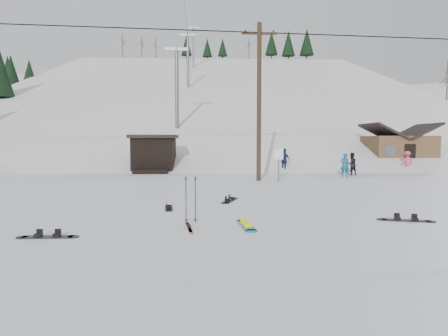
{
  "coord_description": "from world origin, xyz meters",
  "views": [
    {
      "loc": [
        -0.82,
        -9.01,
        2.35
      ],
      "look_at": [
        -0.35,
        4.57,
        1.4
      ],
      "focal_mm": 32.0,
      "sensor_mm": 36.0,
      "label": 1
    }
  ],
  "objects_px": {
    "cabin": "(398,150)",
    "hero_snowboard": "(246,225)",
    "hero_skis": "(189,227)",
    "utility_pole": "(259,99)"
  },
  "relations": [
    {
      "from": "hero_snowboard",
      "to": "cabin",
      "type": "bearing_deg",
      "value": -39.61
    },
    {
      "from": "hero_skis",
      "to": "utility_pole",
      "type": "bearing_deg",
      "value": 66.52
    },
    {
      "from": "cabin",
      "to": "hero_skis",
      "type": "relative_size",
      "value": 3.6
    },
    {
      "from": "hero_skis",
      "to": "cabin",
      "type": "bearing_deg",
      "value": 45.62
    },
    {
      "from": "hero_snowboard",
      "to": "utility_pole",
      "type": "bearing_deg",
      "value": -14.42
    },
    {
      "from": "cabin",
      "to": "hero_skis",
      "type": "xyz_separation_m",
      "value": [
        -16.39,
        -22.43,
        -1.46
      ]
    },
    {
      "from": "hero_snowboard",
      "to": "hero_skis",
      "type": "bearing_deg",
      "value": 91.25
    },
    {
      "from": "utility_pole",
      "to": "hero_skis",
      "type": "xyz_separation_m",
      "value": [
        -3.39,
        -12.43,
        -4.66
      ]
    },
    {
      "from": "utility_pole",
      "to": "hero_snowboard",
      "type": "distance_m",
      "value": 13.22
    },
    {
      "from": "cabin",
      "to": "hero_snowboard",
      "type": "distance_m",
      "value": 26.76
    }
  ]
}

